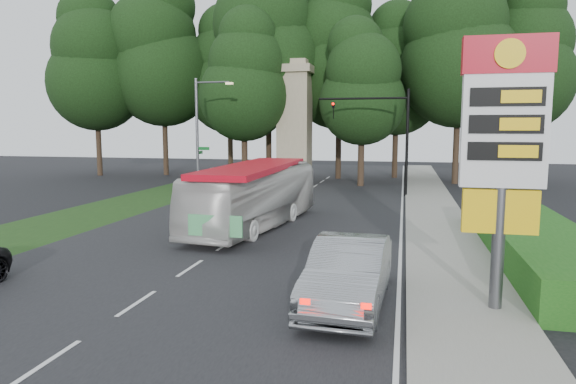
% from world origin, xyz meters
% --- Properties ---
extents(ground, '(120.00, 120.00, 0.00)m').
position_xyz_m(ground, '(0.00, 0.00, 0.00)').
color(ground, black).
rests_on(ground, ground).
extents(road_surface, '(14.00, 80.00, 0.02)m').
position_xyz_m(road_surface, '(0.00, 12.00, 0.01)').
color(road_surface, black).
rests_on(road_surface, ground).
extents(sidewalk_right, '(3.00, 80.00, 0.12)m').
position_xyz_m(sidewalk_right, '(8.50, 12.00, 0.06)').
color(sidewalk_right, gray).
rests_on(sidewalk_right, ground).
extents(grass_verge_left, '(5.00, 50.00, 0.02)m').
position_xyz_m(grass_verge_left, '(-9.50, 18.00, 0.01)').
color(grass_verge_left, '#193814').
rests_on(grass_verge_left, ground).
extents(hedge, '(3.00, 14.00, 1.20)m').
position_xyz_m(hedge, '(11.50, 8.00, 0.60)').
color(hedge, '#1A5216').
rests_on(hedge, ground).
extents(gas_station_pylon, '(2.10, 0.45, 6.85)m').
position_xyz_m(gas_station_pylon, '(9.20, 1.99, 4.45)').
color(gas_station_pylon, '#59595E').
rests_on(gas_station_pylon, ground).
extents(traffic_signal_mast, '(6.10, 0.35, 7.20)m').
position_xyz_m(traffic_signal_mast, '(5.68, 24.00, 4.67)').
color(traffic_signal_mast, black).
rests_on(traffic_signal_mast, ground).
extents(streetlight_signs, '(2.75, 0.98, 8.00)m').
position_xyz_m(streetlight_signs, '(-6.99, 22.01, 4.44)').
color(streetlight_signs, '#59595E').
rests_on(streetlight_signs, ground).
extents(monument, '(3.00, 3.00, 10.05)m').
position_xyz_m(monument, '(-2.00, 30.00, 5.10)').
color(monument, gray).
rests_on(monument, ground).
extents(tree_far_west, '(8.96, 8.96, 17.60)m').
position_xyz_m(tree_far_west, '(-22.00, 33.00, 10.68)').
color(tree_far_west, '#2D2116').
rests_on(tree_far_west, ground).
extents(tree_west_mid, '(9.80, 9.80, 19.25)m').
position_xyz_m(tree_west_mid, '(-16.00, 35.00, 11.69)').
color(tree_west_mid, '#2D2116').
rests_on(tree_west_mid, ground).
extents(tree_west_near, '(8.40, 8.40, 16.50)m').
position_xyz_m(tree_west_near, '(-10.00, 37.00, 10.02)').
color(tree_west_near, '#2D2116').
rests_on(tree_west_near, ground).
extents(tree_center_left, '(10.08, 10.08, 19.80)m').
position_xyz_m(tree_center_left, '(-5.00, 33.00, 12.02)').
color(tree_center_left, '#2D2116').
rests_on(tree_center_left, ground).
extents(tree_center_right, '(9.24, 9.24, 18.15)m').
position_xyz_m(tree_center_right, '(1.00, 35.00, 11.02)').
color(tree_center_right, '#2D2116').
rests_on(tree_center_right, ground).
extents(tree_east_near, '(8.12, 8.12, 15.95)m').
position_xyz_m(tree_east_near, '(6.00, 37.00, 9.68)').
color(tree_east_near, '#2D2116').
rests_on(tree_east_near, ground).
extents(tree_east_mid, '(9.52, 9.52, 18.70)m').
position_xyz_m(tree_east_mid, '(11.00, 33.00, 11.35)').
color(tree_east_mid, '#2D2116').
rests_on(tree_east_mid, ground).
extents(tree_far_east, '(8.68, 8.68, 17.05)m').
position_xyz_m(tree_far_east, '(16.00, 35.00, 10.35)').
color(tree_far_east, '#2D2116').
rests_on(tree_far_east, ground).
extents(tree_monument_left, '(7.28, 7.28, 14.30)m').
position_xyz_m(tree_monument_left, '(-6.00, 29.00, 8.68)').
color(tree_monument_left, '#2D2116').
rests_on(tree_monument_left, ground).
extents(tree_monument_right, '(6.72, 6.72, 13.20)m').
position_xyz_m(tree_monument_right, '(3.50, 29.50, 8.01)').
color(tree_monument_right, '#2D2116').
rests_on(tree_monument_right, ground).
extents(transit_bus, '(3.80, 10.80, 2.95)m').
position_xyz_m(transit_bus, '(0.10, 11.29, 1.47)').
color(transit_bus, silver).
rests_on(transit_bus, ground).
extents(sedan_silver, '(2.08, 5.40, 1.75)m').
position_xyz_m(sedan_silver, '(5.50, 1.69, 0.88)').
color(sedan_silver, '#93979A').
rests_on(sedan_silver, ground).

